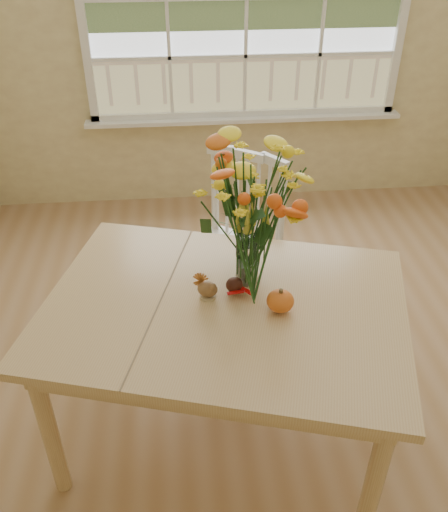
{
  "coord_description": "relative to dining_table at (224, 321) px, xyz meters",
  "views": [
    {
      "loc": [
        -0.53,
        -1.81,
        2.17
      ],
      "look_at": [
        -0.37,
        -0.11,
        1.0
      ],
      "focal_mm": 38.0,
      "sensor_mm": 36.0,
      "label": 1
    }
  ],
  "objects": [
    {
      "name": "turkey_figurine",
      "position": [
        -0.06,
        0.05,
        0.13
      ],
      "size": [
        0.1,
        0.08,
        0.1
      ],
      "rotation": [
        0.0,
        0.0,
        -0.32
      ],
      "color": "#CCB78C",
      "rests_on": "dining_table"
    },
    {
      "name": "floor",
      "position": [
        0.37,
        0.13,
        -0.69
      ],
      "size": [
        4.0,
        4.5,
        0.01
      ],
      "primitive_type": "cube",
      "color": "#A57B50",
      "rests_on": "ground"
    },
    {
      "name": "windsor_chair",
      "position": [
        0.15,
        0.83,
        -0.12
      ],
      "size": [
        0.64,
        0.63,
        1.01
      ],
      "rotation": [
        0.0,
        0.0,
        -0.61
      ],
      "color": "white",
      "rests_on": "floor"
    },
    {
      "name": "dark_gourd",
      "position": [
        0.05,
        0.07,
        0.12
      ],
      "size": [
        0.13,
        0.11,
        0.06
      ],
      "color": "#38160F",
      "rests_on": "dining_table"
    },
    {
      "name": "dining_table",
      "position": [
        0.0,
        0.0,
        0.0
      ],
      "size": [
        1.68,
        1.39,
        0.78
      ],
      "rotation": [
        0.0,
        0.0,
        -0.28
      ],
      "color": "tan",
      "rests_on": "floor"
    },
    {
      "name": "pumpkin",
      "position": [
        0.21,
        -0.06,
        0.13
      ],
      "size": [
        0.11,
        0.11,
        0.09
      ],
      "primitive_type": "ellipsoid",
      "color": "#D55819",
      "rests_on": "dining_table"
    },
    {
      "name": "wall_back",
      "position": [
        0.37,
        2.38,
        0.67
      ],
      "size": [
        4.0,
        0.02,
        2.7
      ],
      "primitive_type": "cube",
      "color": "tan",
      "rests_on": "floor"
    },
    {
      "name": "flower_vase",
      "position": [
        0.11,
        0.15,
        0.41
      ],
      "size": [
        0.45,
        0.45,
        0.53
      ],
      "color": "white",
      "rests_on": "dining_table"
    }
  ]
}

